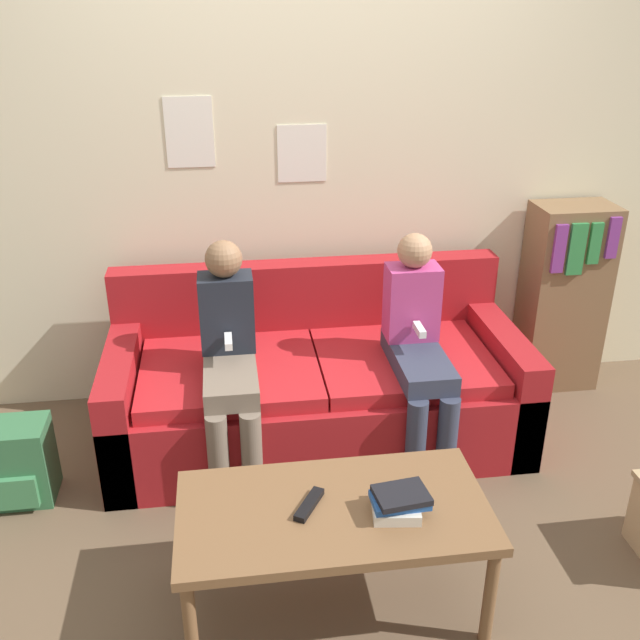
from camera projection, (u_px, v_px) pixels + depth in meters
name	position (u px, v px, depth m)	size (l,w,h in m)	color
ground_plane	(333.00, 503.00, 3.10)	(10.00, 10.00, 0.00)	brown
wall_back	(301.00, 152.00, 3.53)	(8.00, 0.06, 2.60)	beige
couch	(316.00, 386.00, 3.49)	(1.96, 0.88, 0.79)	maroon
coffee_table	(333.00, 518.00, 2.43)	(1.06, 0.55, 0.43)	brown
person_left	(229.00, 354.00, 3.12)	(0.24, 0.59, 1.06)	#756656
person_right	(418.00, 343.00, 3.22)	(0.24, 0.59, 1.05)	#33384C
tv_remote	(309.00, 504.00, 2.41)	(0.12, 0.17, 0.02)	black
book_stack	(398.00, 502.00, 2.37)	(0.20, 0.17, 0.08)	silver
bookshelf	(563.00, 297.00, 3.86)	(0.41, 0.30, 1.03)	brown
backpack	(15.00, 463.00, 3.06)	(0.31, 0.25, 0.37)	#336B42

